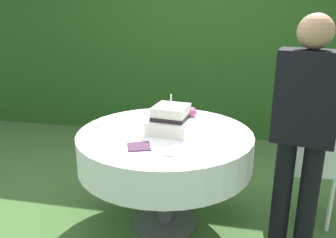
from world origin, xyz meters
The scene contains 10 objects.
ground_plane centered at (0.00, 0.00, 0.00)m, with size 20.00×20.00×0.00m, color #3D602D.
foliage_hedge centered at (0.00, 2.23, 1.15)m, with size 6.47×0.45×2.30m, color #234C19.
cake_table centered at (0.00, 0.00, 0.63)m, with size 1.28×1.28×0.76m.
wedding_cake centered at (0.05, 0.03, 0.85)m, with size 0.34×0.34×0.28m.
serving_plate_near centered at (0.11, -0.36, 0.76)m, with size 0.11×0.11×0.01m, color white.
serving_plate_far centered at (0.24, 0.32, 0.76)m, with size 0.13×0.13×0.01m, color white.
serving_plate_left centered at (-0.51, 0.03, 0.76)m, with size 0.11×0.11×0.01m, color white.
napkin_stack centered at (-0.10, -0.31, 0.76)m, with size 0.15×0.15×0.01m, color #4C2D47.
garden_chair centered at (1.06, 0.22, 0.54)m, with size 0.43×0.43×0.89m.
standing_person centered at (0.90, -0.23, 0.93)m, with size 0.40×0.28×1.60m.
Camera 1 is at (0.52, -2.34, 1.64)m, focal length 37.50 mm.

